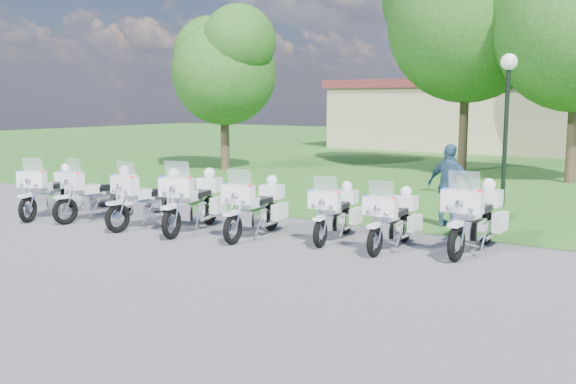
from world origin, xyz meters
The scene contains 15 objects.
ground centered at (0.00, 0.00, 0.00)m, with size 100.00×100.00×0.00m, color #4F5054.
grass_lawn centered at (0.00, 27.00, 0.00)m, with size 100.00×48.00×0.01m, color #246720.
motorcycle_0 centered at (-6.94, -0.13, 0.64)m, with size 1.25×2.19×1.54m.
motorcycle_1 centered at (-5.54, 0.27, 0.65)m, with size 0.93×2.30×1.55m.
motorcycle_2 centered at (-3.86, 0.34, 0.66)m, with size 0.83×2.34×1.57m.
motorcycle_3 centered at (-2.69, 0.51, 0.68)m, with size 1.15×2.39×1.63m.
motorcycle_4 centered at (-1.17, 0.79, 0.64)m, with size 0.89×2.26×1.52m.
motorcycle_5 centered at (0.42, 1.45, 0.59)m, with size 0.89×2.09×1.41m.
motorcycle_6 centered at (1.76, 1.38, 0.59)m, with size 0.73×2.11×1.41m.
motorcycle_7 centered at (3.18, 2.01, 0.69)m, with size 0.81×2.44×1.64m.
lamp_post centered at (2.16, 7.64, 3.12)m, with size 0.44×0.44×4.13m.
tree_0 centered at (-10.16, 10.72, 4.41)m, with size 5.00×4.27×6.67m.
tree_1 centered at (-1.72, 15.65, 6.56)m, with size 7.43×6.34×9.91m.
building_west centered at (-6.00, 28.00, 2.07)m, with size 14.56×8.32×4.10m.
bystander_c centered at (1.94, 4.02, 0.96)m, with size 1.12×0.47×1.91m, color #2D516C.
Camera 1 is at (6.93, -10.10, 2.90)m, focal length 40.00 mm.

